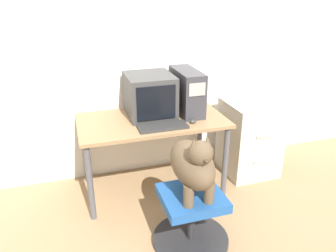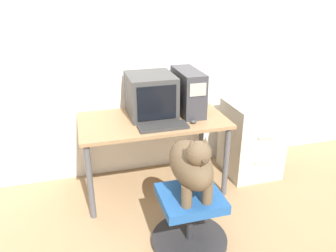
{
  "view_description": "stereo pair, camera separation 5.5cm",
  "coord_description": "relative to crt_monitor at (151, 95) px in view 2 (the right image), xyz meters",
  "views": [
    {
      "loc": [
        -0.66,
        -2.26,
        1.79
      ],
      "look_at": [
        0.05,
        0.02,
        0.77
      ],
      "focal_mm": 35.0,
      "sensor_mm": 36.0,
      "label": 1
    },
    {
      "loc": [
        -0.61,
        -2.27,
        1.79
      ],
      "look_at": [
        0.05,
        0.02,
        0.77
      ],
      "focal_mm": 35.0,
      "sensor_mm": 36.0,
      "label": 2
    }
  ],
  "objects": [
    {
      "name": "wall_back",
      "position": [
        -0.01,
        0.31,
        0.4
      ],
      "size": [
        8.0,
        0.05,
        2.6
      ],
      "color": "white",
      "rests_on": "ground_plane"
    },
    {
      "name": "computer_mouse",
      "position": [
        0.3,
        -0.3,
        -0.17
      ],
      "size": [
        0.06,
        0.04,
        0.03
      ],
      "color": "#333333",
      "rests_on": "desk"
    },
    {
      "name": "office_chair",
      "position": [
        0.07,
        -0.9,
        -0.69
      ],
      "size": [
        0.57,
        0.57,
        0.43
      ],
      "color": "#262628",
      "rests_on": "ground_plane"
    },
    {
      "name": "crt_monitor",
      "position": [
        0.0,
        0.0,
        0.0
      ],
      "size": [
        0.41,
        0.45,
        0.37
      ],
      "color": "#383838",
      "rests_on": "desk"
    },
    {
      "name": "keyboard",
      "position": [
        0.03,
        -0.32,
        -0.17
      ],
      "size": [
        0.41,
        0.16,
        0.03
      ],
      "color": "#2D2D2D",
      "rests_on": "desk"
    },
    {
      "name": "dog",
      "position": [
        0.07,
        -0.9,
        -0.22
      ],
      "size": [
        0.27,
        0.52,
        0.49
      ],
      "color": "brown",
      "rests_on": "office_chair"
    },
    {
      "name": "ground_plane",
      "position": [
        -0.01,
        -0.45,
        -0.9
      ],
      "size": [
        12.0,
        12.0,
        0.0
      ],
      "primitive_type": "plane",
      "color": "#937551"
    },
    {
      "name": "filing_cabinet",
      "position": [
        1.01,
        -0.09,
        -0.52
      ],
      "size": [
        0.5,
        0.52,
        0.75
      ],
      "color": "#B7B2A3",
      "rests_on": "ground_plane"
    },
    {
      "name": "pc_tower",
      "position": [
        0.34,
        -0.02,
        0.01
      ],
      "size": [
        0.19,
        0.5,
        0.39
      ],
      "color": "#333338",
      "rests_on": "desk"
    },
    {
      "name": "desk",
      "position": [
        -0.01,
        -0.1,
        -0.27
      ],
      "size": [
        1.29,
        0.7,
        0.71
      ],
      "color": "olive",
      "rests_on": "ground_plane"
    }
  ]
}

